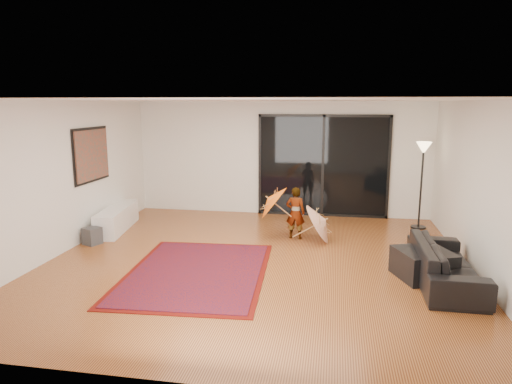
% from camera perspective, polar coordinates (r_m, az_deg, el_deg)
% --- Properties ---
extents(floor, '(7.00, 7.00, 0.00)m').
position_cam_1_polar(floor, '(7.85, -0.05, -8.70)').
color(floor, '#A8612E').
rests_on(floor, ground).
extents(ceiling, '(7.00, 7.00, 0.00)m').
position_cam_1_polar(ceiling, '(7.39, -0.06, 11.42)').
color(ceiling, white).
rests_on(ceiling, wall_back).
extents(wall_back, '(7.00, 0.00, 7.00)m').
position_cam_1_polar(wall_back, '(10.93, 3.12, 4.19)').
color(wall_back, silver).
rests_on(wall_back, floor).
extents(wall_front, '(7.00, 0.00, 7.00)m').
position_cam_1_polar(wall_front, '(4.19, -8.41, -7.17)').
color(wall_front, silver).
rests_on(wall_front, floor).
extents(wall_left, '(0.00, 7.00, 7.00)m').
position_cam_1_polar(wall_left, '(8.80, -23.13, 1.65)').
color(wall_left, silver).
rests_on(wall_left, floor).
extents(wall_right, '(0.00, 7.00, 7.00)m').
position_cam_1_polar(wall_right, '(7.72, 26.47, 0.16)').
color(wall_right, silver).
rests_on(wall_right, floor).
extents(sliding_door, '(3.06, 0.07, 2.40)m').
position_cam_1_polar(sliding_door, '(10.84, 8.36, 3.24)').
color(sliding_door, black).
rests_on(sliding_door, wall_back).
extents(painting, '(0.04, 1.28, 1.08)m').
position_cam_1_polar(painting, '(9.59, -19.86, 4.39)').
color(painting, black).
rests_on(painting, wall_left).
extents(media_console, '(0.70, 1.78, 0.48)m').
position_cam_1_polar(media_console, '(10.14, -16.98, -3.20)').
color(media_console, white).
rests_on(media_console, floor).
extents(speaker, '(0.37, 0.37, 0.32)m').
position_cam_1_polar(speaker, '(9.29, -19.80, -5.18)').
color(speaker, '#424244').
rests_on(speaker, floor).
extents(persian_rug, '(2.34, 3.15, 0.02)m').
position_cam_1_polar(persian_rug, '(7.42, -7.42, -9.91)').
color(persian_rug, '#500B06').
rests_on(persian_rug, floor).
extents(sofa, '(0.83, 2.09, 0.61)m').
position_cam_1_polar(sofa, '(7.44, 22.58, -8.23)').
color(sofa, black).
rests_on(sofa, floor).
extents(ottoman, '(0.98, 0.98, 0.44)m').
position_cam_1_polar(ottoman, '(7.55, 20.19, -8.46)').
color(ottoman, black).
rests_on(ottoman, floor).
extents(floor_lamp, '(0.32, 0.32, 1.86)m').
position_cam_1_polar(floor_lamp, '(10.22, 20.14, 3.71)').
color(floor_lamp, black).
rests_on(floor_lamp, floor).
extents(child, '(0.40, 0.28, 1.04)m').
position_cam_1_polar(child, '(9.05, 4.95, -2.62)').
color(child, '#999999').
rests_on(child, floor).
extents(parasol_orange, '(0.61, 0.78, 0.86)m').
position_cam_1_polar(parasol_orange, '(9.01, 1.46, -1.24)').
color(parasol_orange, '#E45B0C').
rests_on(parasol_orange, child).
extents(parasol_white, '(0.59, 0.82, 0.92)m').
position_cam_1_polar(parasol_white, '(8.88, 8.73, -3.08)').
color(parasol_white, silver).
rests_on(parasol_white, floor).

